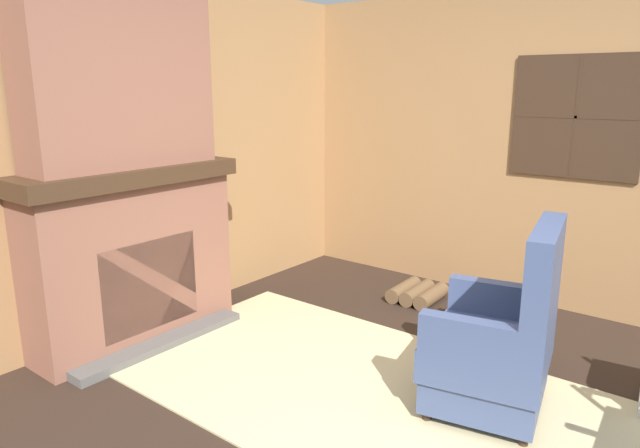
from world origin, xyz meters
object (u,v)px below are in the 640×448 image
object	(u,v)px
storage_case	(135,156)
firewood_stack	(417,293)
armchair	(499,345)
oil_lamp_vase	(54,156)

from	to	relation	value
storage_case	firewood_stack	bearing A→B (deg)	54.72
armchair	oil_lamp_vase	world-z (taller)	oil_lamp_vase
firewood_stack	oil_lamp_vase	world-z (taller)	oil_lamp_vase
oil_lamp_vase	firewood_stack	bearing A→B (deg)	61.75
oil_lamp_vase	storage_case	bearing A→B (deg)	89.99
armchair	storage_case	distance (m)	2.58
armchair	oil_lamp_vase	distance (m)	2.76
armchair	oil_lamp_vase	bearing A→B (deg)	13.79
oil_lamp_vase	storage_case	size ratio (longest dim) A/B	1.43
armchair	storage_case	size ratio (longest dim) A/B	4.84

